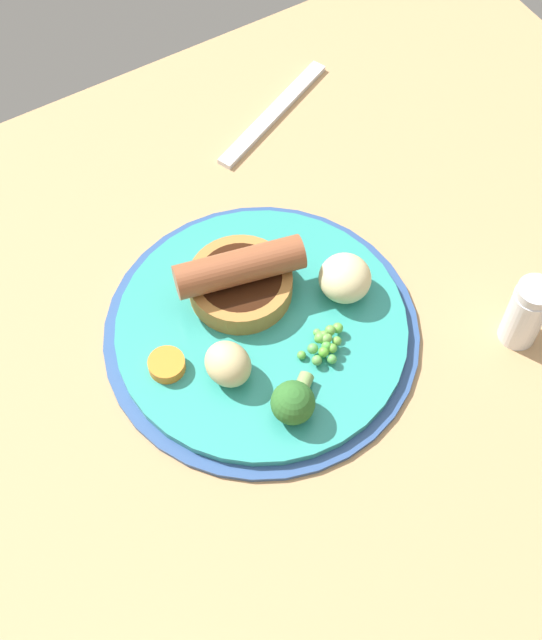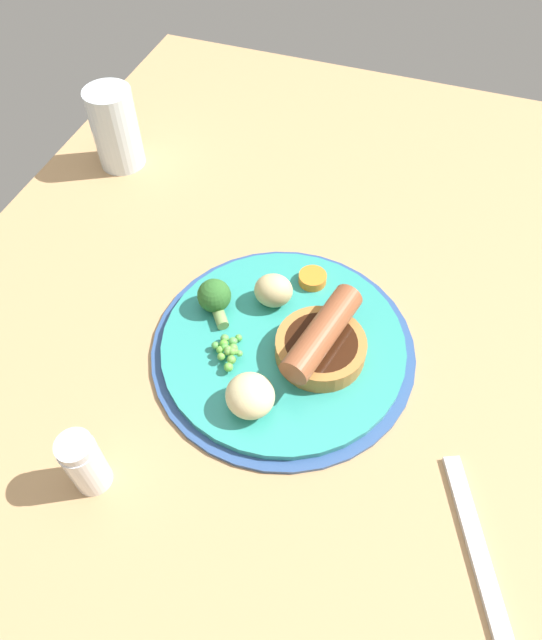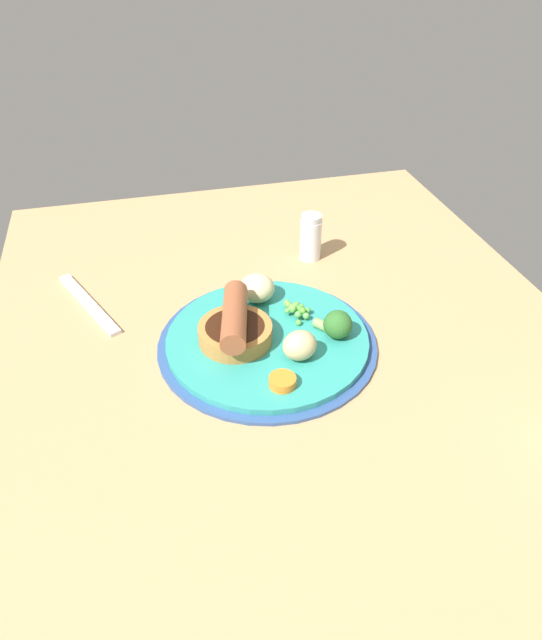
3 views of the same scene
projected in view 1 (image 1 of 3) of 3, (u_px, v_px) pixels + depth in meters
dining_table at (230, 390)px, 80.54cm from camera, size 110.00×80.00×3.00cm
dinner_plate at (261, 330)px, 81.43cm from camera, size 28.97×28.97×1.40cm
sausage_pudding at (240, 278)px, 80.85cm from camera, size 12.12×9.60×5.52cm
pea_pile at (324, 342)px, 78.58cm from camera, size 5.00×3.66×1.82cm
broccoli_floret_near at (294, 402)px, 74.67cm from camera, size 5.10×4.58×3.81cm
potato_chunk_0 at (345, 278)px, 81.02cm from camera, size 6.42×6.49×4.01cm
potato_chunk_1 at (228, 366)px, 76.36cm from camera, size 4.60×5.03×3.85cm
carrot_slice_1 at (167, 365)px, 77.92cm from camera, size 3.51×3.51×1.17cm
fork at (273, 113)px, 96.11cm from camera, size 17.09×8.80×0.60cm
salt_shaker at (526, 313)px, 78.62cm from camera, size 3.46×3.46×7.64cm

